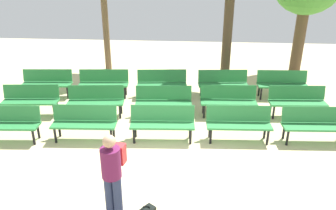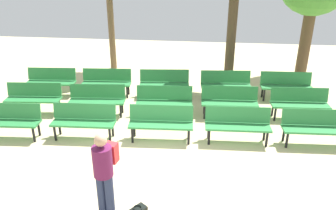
% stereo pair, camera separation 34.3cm
% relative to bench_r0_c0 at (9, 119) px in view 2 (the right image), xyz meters
% --- Properties ---
extents(ground_plane, '(24.31, 24.31, 0.00)m').
position_rel_bench_r0_c0_xyz_m(ground_plane, '(3.93, -1.28, -0.50)').
color(ground_plane, beige).
extents(bench_r0_c0, '(1.63, 0.58, 0.87)m').
position_rel_bench_r0_c0_xyz_m(bench_r0_c0, '(0.00, 0.00, 0.00)').
color(bench_r0_c0, '#2D8442').
rests_on(bench_r0_c0, ground_plane).
extents(bench_r0_c1, '(1.62, 0.55, 0.87)m').
position_rel_bench_r0_c0_xyz_m(bench_r0_c1, '(1.90, 0.20, 0.00)').
color(bench_r0_c1, '#2D8442').
rests_on(bench_r0_c1, ground_plane).
extents(bench_r0_c2, '(1.62, 0.56, 0.87)m').
position_rel_bench_r0_c0_xyz_m(bench_r0_c2, '(3.85, 0.33, 0.00)').
color(bench_r0_c2, '#2D8442').
rests_on(bench_r0_c2, ground_plane).
extents(bench_r0_c3, '(1.62, 0.55, 0.87)m').
position_rel_bench_r0_c0_xyz_m(bench_r0_c3, '(5.75, 0.44, 0.00)').
color(bench_r0_c3, '#2D8442').
rests_on(bench_r0_c3, ground_plane).
extents(bench_r0_c4, '(1.62, 0.56, 0.87)m').
position_rel_bench_r0_c0_xyz_m(bench_r0_c4, '(7.63, 0.52, 0.00)').
color(bench_r0_c4, '#2D8442').
rests_on(bench_r0_c4, ground_plane).
extents(bench_r1_c0, '(1.64, 0.62, 0.87)m').
position_rel_bench_r0_c0_xyz_m(bench_r1_c0, '(-0.08, 1.50, 0.00)').
color(bench_r1_c0, '#2D8442').
rests_on(bench_r1_c0, ground_plane).
extents(bench_r1_c1, '(1.64, 0.63, 0.87)m').
position_rel_bench_r0_c0_xyz_m(bench_r1_c1, '(1.82, 1.58, 0.00)').
color(bench_r1_c1, '#2D8442').
rests_on(bench_r1_c1, ground_plane).
extents(bench_r1_c2, '(1.63, 0.59, 0.87)m').
position_rel_bench_r0_c0_xyz_m(bench_r1_c2, '(3.77, 1.69, 0.00)').
color(bench_r1_c2, '#2D8442').
rests_on(bench_r1_c2, ground_plane).
extents(bench_r1_c3, '(1.62, 0.55, 0.87)m').
position_rel_bench_r0_c0_xyz_m(bench_r1_c3, '(5.62, 1.88, 0.00)').
color(bench_r1_c3, '#2D8442').
rests_on(bench_r1_c3, ground_plane).
extents(bench_r1_c4, '(1.62, 0.57, 0.87)m').
position_rel_bench_r0_c0_xyz_m(bench_r1_c4, '(7.59, 1.98, 0.00)').
color(bench_r1_c4, '#2D8442').
rests_on(bench_r1_c4, ground_plane).
extents(bench_r2_c0, '(1.63, 0.60, 0.87)m').
position_rel_bench_r0_c0_xyz_m(bench_r2_c0, '(-0.17, 2.90, 0.00)').
color(bench_r2_c0, '#2D8442').
rests_on(bench_r2_c0, ground_plane).
extents(bench_r2_c1, '(1.63, 0.60, 0.87)m').
position_rel_bench_r0_c0_xyz_m(bench_r2_c1, '(1.68, 3.03, 0.00)').
color(bench_r2_c1, '#2D8442').
rests_on(bench_r2_c1, ground_plane).
extents(bench_r2_c2, '(1.64, 0.63, 0.87)m').
position_rel_bench_r0_c0_xyz_m(bench_r2_c2, '(3.58, 3.16, 0.00)').
color(bench_r2_c2, '#2D8442').
rests_on(bench_r2_c2, ground_plane).
extents(bench_r2_c3, '(1.64, 0.63, 0.87)m').
position_rel_bench_r0_c0_xyz_m(bench_r2_c3, '(5.57, 3.28, 0.00)').
color(bench_r2_c3, '#2D8442').
rests_on(bench_r2_c3, ground_plane).
extents(bench_r2_c4, '(1.62, 0.54, 0.87)m').
position_rel_bench_r0_c0_xyz_m(bench_r2_c4, '(7.48, 3.38, 0.00)').
color(bench_r2_c4, '#2D8442').
rests_on(bench_r2_c4, ground_plane).
extents(visitor_with_backpack, '(0.41, 0.57, 1.65)m').
position_rel_bench_r0_c0_xyz_m(visitor_with_backpack, '(3.25, -2.47, 0.43)').
color(visitor_with_backpack, navy).
rests_on(visitor_with_backpack, ground_plane).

